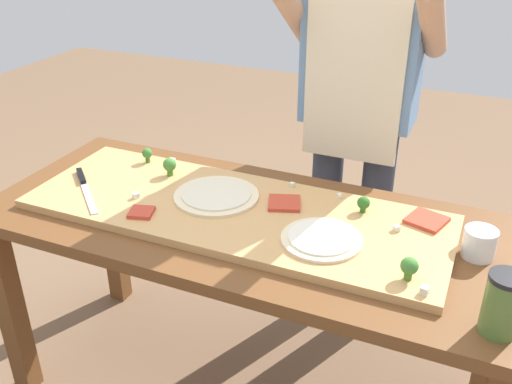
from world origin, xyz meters
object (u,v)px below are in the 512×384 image
broccoli_floret_center_right (409,267)px  flour_cup (479,245)px  pizza_whole_cheese_artichoke (216,195)px  cook_center (359,95)px  pizza_slice_center (141,212)px  cheese_crumble_c (292,185)px  pizza_slice_far_left (284,203)px  chefs_knife (84,184)px  prep_table (248,247)px  pizza_slice_far_right (427,220)px  broccoli_floret_front_right (170,165)px  broccoli_floret_front_mid (147,154)px  broccoli_floret_back_mid (364,203)px  sauce_jar (502,304)px  cheese_crumble_f (340,196)px  cheese_crumble_d (425,290)px  cheese_crumble_e (172,161)px  pizza_whole_white_garlic (322,239)px  cheese_crumble_b (136,196)px  cheese_crumble_a (397,228)px

broccoli_floret_center_right → flour_cup: bearing=55.5°
pizza_whole_cheese_artichoke → cook_center: bearing=59.8°
pizza_slice_center → cheese_crumble_c: 0.50m
pizza_slice_far_left → cook_center: cook_center is taller
pizza_slice_far_left → cook_center: bearing=79.4°
chefs_knife → flour_cup: size_ratio=2.76×
pizza_whole_cheese_artichoke → pizza_slice_far_left: (0.22, 0.04, -0.00)m
chefs_knife → prep_table: bearing=6.5°
prep_table → pizza_slice_center: 0.35m
broccoli_floret_center_right → pizza_slice_far_right: bearing=90.2°
broccoli_floret_front_right → cheese_crumble_c: 0.43m
broccoli_floret_front_mid → chefs_knife: bearing=-110.6°
pizza_slice_center → broccoli_floret_back_mid: size_ratio=1.37×
pizza_whole_cheese_artichoke → sauce_jar: bearing=-18.0°
prep_table → pizza_whole_cheese_artichoke: pizza_whole_cheese_artichoke is taller
cheese_crumble_c → cheese_crumble_f: 0.17m
broccoli_floret_front_right → cheese_crumble_d: size_ratio=3.15×
chefs_knife → broccoli_floret_front_mid: size_ratio=4.68×
cheese_crumble_c → cheese_crumble_f: (0.17, -0.01, -0.00)m
cheese_crumble_c → broccoli_floret_back_mid: bearing=-15.7°
prep_table → cheese_crumble_e: size_ratio=81.62×
cheese_crumble_c → broccoli_floret_front_mid: bearing=-177.1°
flour_cup → pizza_slice_center: bearing=-167.4°
cheese_crumble_f → cook_center: (-0.05, 0.37, 0.21)m
cheese_crumble_c → flour_cup: size_ratio=0.16×
pizza_slice_far_left → broccoli_floret_center_right: size_ratio=1.54×
pizza_whole_white_garlic → broccoli_floret_front_mid: 0.78m
chefs_knife → pizza_slice_far_right: bearing=11.3°
broccoli_floret_front_mid → flour_cup: bearing=-5.7°
cheese_crumble_b → cheese_crumble_c: size_ratio=1.25×
pizza_slice_far_left → cheese_crumble_d: 0.55m
pizza_whole_cheese_artichoke → cheese_crumble_a: cheese_crumble_a is taller
cheese_crumble_b → cheese_crumble_f: size_ratio=1.42×
pizza_whole_white_garlic → cheese_crumble_e: (-0.65, 0.27, 0.00)m
broccoli_floret_back_mid → pizza_whole_white_garlic: bearing=-107.5°
pizza_slice_far_right → cheese_crumble_d: cheese_crumble_d is taller
chefs_knife → cheese_crumble_c: (0.64, 0.27, 0.00)m
broccoli_floret_back_mid → sauce_jar: bearing=-42.5°
broccoli_floret_back_mid → pizza_slice_far_right: bearing=5.3°
pizza_slice_far_right → pizza_whole_cheese_artichoke: bearing=-170.1°
pizza_slice_far_right → broccoli_floret_front_mid: 0.99m
pizza_whole_cheese_artichoke → pizza_whole_white_garlic: (0.39, -0.11, 0.00)m
pizza_whole_cheese_artichoke → broccoli_floret_front_right: bearing=160.0°
pizza_slice_far_left → chefs_knife: bearing=-167.6°
pizza_whole_white_garlic → pizza_whole_cheese_artichoke: bearing=163.9°
cheese_crumble_c → pizza_whole_white_garlic: bearing=-55.5°
pizza_slice_far_right → broccoli_floret_center_right: size_ratio=1.65×
cheese_crumble_f → pizza_slice_far_right: bearing=-9.1°
prep_table → pizza_slice_center: (-0.29, -0.15, 0.14)m
prep_table → cheese_crumble_d: bearing=-19.5°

